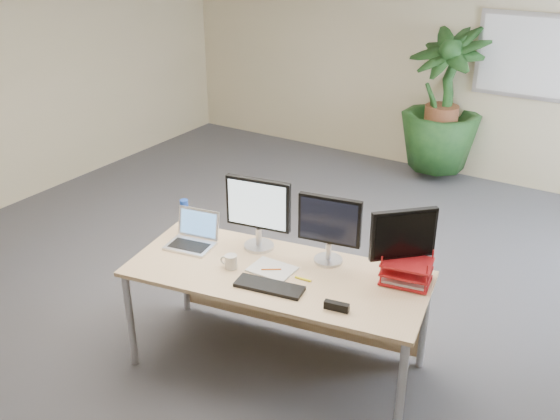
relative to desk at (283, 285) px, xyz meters
The scene contains 17 objects.
floor 0.86m from the desk, 153.75° to the left, with size 8.00×8.00×0.00m, color #4C4B51.
back_wall 4.36m from the desk, 97.15° to the left, with size 7.00×0.04×2.70m, color #C2B289.
whiteboard 4.38m from the desk, 81.06° to the left, with size 1.30×0.04×0.95m.
desk is the anchor object (origin of this frame).
floor_plant 3.97m from the desk, 93.38° to the left, with size 0.84×0.84×1.50m, color #163D18.
monitor_left 0.56m from the desk, 157.90° to the left, with size 0.48×0.22×0.54m.
monitor_right 0.55m from the desk, 39.15° to the left, with size 0.44×0.20×0.49m.
monitor_dark 0.91m from the desk, 19.73° to the left, with size 0.34×0.34×0.49m.
laptop 0.76m from the desk, behind, with size 0.37×0.34×0.24m.
keyboard 0.37m from the desk, 74.06° to the right, with size 0.45×0.15×0.03m, color black.
coffee_mug 0.42m from the desk, 140.19° to the right, with size 0.12×0.09×0.10m.
spiral_notebook 0.20m from the desk, 100.38° to the right, with size 0.30×0.22×0.01m, color silver.
orange_pen 0.22m from the desk, 96.24° to the right, with size 0.01×0.01×0.14m, color orange.
yellow_highlighter 0.30m from the desk, 25.39° to the right, with size 0.02×0.02×0.12m, color yellow.
water_bottle 0.94m from the desk, behind, with size 0.07×0.07×0.26m.
letter_tray 0.87m from the desk, 16.06° to the left, with size 0.35×0.29×0.15m.
stapler 0.67m from the desk, 27.45° to the right, with size 0.16×0.04×0.05m, color black.
Camera 1 is at (2.51, -3.44, 2.96)m, focal length 40.00 mm.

